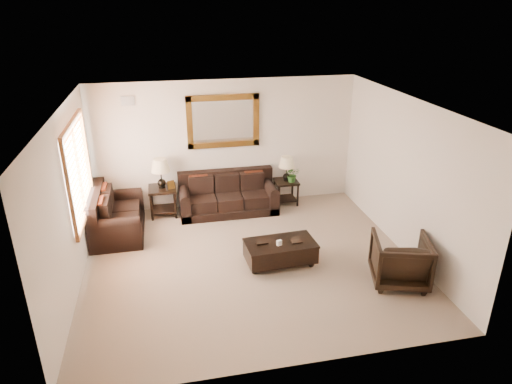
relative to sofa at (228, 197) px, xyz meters
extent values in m
cube|color=#86735C|center=(0.05, -2.10, -0.30)|extent=(5.50, 5.00, 0.01)
cube|color=white|center=(0.05, -2.10, 2.40)|extent=(5.50, 5.00, 0.01)
cube|color=#F0E2CE|center=(0.05, 0.40, 1.05)|extent=(5.50, 0.01, 2.70)
cube|color=#F0E2CE|center=(0.05, -4.60, 1.05)|extent=(5.50, 0.01, 2.70)
cube|color=#F0E2CE|center=(-2.70, -2.10, 1.05)|extent=(0.01, 5.00, 2.70)
cube|color=#F0E2CE|center=(2.80, -2.10, 1.05)|extent=(0.01, 5.00, 2.70)
cube|color=white|center=(-2.68, -1.20, 1.25)|extent=(0.01, 1.80, 1.50)
cube|color=brown|center=(-2.65, -1.20, 2.04)|extent=(0.06, 1.96, 0.08)
cube|color=brown|center=(-2.65, -1.20, 0.46)|extent=(0.06, 1.96, 0.08)
cube|color=brown|center=(-2.65, -2.14, 1.25)|extent=(0.06, 0.08, 1.50)
cube|color=brown|center=(-2.65, -0.26, 1.25)|extent=(0.06, 0.08, 1.50)
cube|color=brown|center=(-2.65, -1.20, 1.25)|extent=(0.05, 0.05, 1.50)
cube|color=#4D280F|center=(0.00, 0.37, 1.55)|extent=(1.50, 0.06, 1.10)
cube|color=white|center=(0.00, 0.38, 1.55)|extent=(1.26, 0.01, 0.86)
cube|color=#999999|center=(-1.85, 0.38, 2.05)|extent=(0.25, 0.02, 0.18)
cube|color=black|center=(0.00, -0.06, -0.22)|extent=(2.02, 0.87, 0.17)
cube|color=black|center=(0.00, 0.28, 0.32)|extent=(2.02, 0.20, 0.41)
cube|color=black|center=(-0.54, -0.07, -0.01)|extent=(0.52, 0.72, 0.25)
cube|color=black|center=(0.00, -0.07, -0.01)|extent=(0.52, 0.72, 0.25)
cube|color=black|center=(0.54, -0.07, -0.01)|extent=(0.52, 0.72, 0.25)
cube|color=black|center=(-0.91, -0.06, -0.06)|extent=(0.20, 0.87, 0.49)
cylinder|color=black|center=(-0.91, -0.06, 0.19)|extent=(0.20, 0.86, 0.20)
cube|color=black|center=(0.91, -0.06, -0.06)|extent=(0.20, 0.87, 0.49)
cylinder|color=black|center=(0.91, -0.06, 0.19)|extent=(0.20, 0.86, 0.20)
cube|color=#63210D|center=(-0.59, 0.11, 0.32)|extent=(0.39, 0.17, 0.40)
cube|color=#63210D|center=(0.59, 0.11, 0.32)|extent=(0.39, 0.17, 0.40)
cube|color=black|center=(-2.21, -0.57, -0.21)|extent=(0.93, 1.57, 0.18)
cube|color=black|center=(-2.57, -0.57, 0.36)|extent=(0.22, 1.57, 0.44)
cube|color=black|center=(-2.19, -0.85, 0.01)|extent=(0.77, 0.55, 0.27)
cube|color=black|center=(-2.19, -0.28, 0.01)|extent=(0.77, 0.55, 0.27)
cube|color=black|center=(-2.21, -1.25, -0.04)|extent=(0.93, 0.22, 0.52)
cylinder|color=black|center=(-2.21, -1.25, 0.22)|extent=(0.92, 0.22, 0.22)
cube|color=black|center=(-2.21, 0.11, -0.04)|extent=(0.93, 0.22, 0.52)
cylinder|color=black|center=(-2.21, 0.11, 0.22)|extent=(0.92, 0.22, 0.22)
cube|color=#63210D|center=(-2.39, -0.90, 0.36)|extent=(0.18, 0.41, 0.42)
cube|color=#63210D|center=(-2.39, -0.23, 0.36)|extent=(0.18, 0.41, 0.42)
cube|color=black|center=(-1.34, 0.08, 0.28)|extent=(0.56, 0.56, 0.05)
cube|color=black|center=(-1.34, 0.08, -0.18)|extent=(0.47, 0.47, 0.03)
cylinder|color=black|center=(-1.58, -0.16, -0.02)|extent=(0.05, 0.05, 0.56)
cylinder|color=black|center=(-1.10, -0.16, -0.02)|extent=(0.05, 0.05, 0.56)
cylinder|color=black|center=(-1.58, 0.32, -0.02)|extent=(0.05, 0.05, 0.56)
cylinder|color=black|center=(-1.10, 0.32, -0.02)|extent=(0.05, 0.05, 0.56)
sphere|color=black|center=(-1.34, 0.08, 0.41)|extent=(0.17, 0.17, 0.17)
cylinder|color=black|center=(-1.34, 0.08, 0.59)|extent=(0.02, 0.02, 0.36)
cone|color=beige|center=(-1.34, 0.08, 0.79)|extent=(0.39, 0.39, 0.26)
cube|color=#4D280F|center=(-1.16, -0.02, 0.39)|extent=(0.15, 0.10, 0.17)
cube|color=black|center=(1.31, 0.12, 0.21)|extent=(0.49, 0.49, 0.04)
cube|color=black|center=(1.31, 0.12, -0.19)|extent=(0.42, 0.42, 0.03)
cylinder|color=black|center=(1.10, -0.09, -0.06)|extent=(0.04, 0.04, 0.49)
cylinder|color=black|center=(1.51, -0.09, -0.06)|extent=(0.04, 0.04, 0.49)
cylinder|color=black|center=(1.10, 0.32, -0.06)|extent=(0.04, 0.04, 0.49)
cylinder|color=black|center=(1.51, 0.32, -0.06)|extent=(0.04, 0.04, 0.49)
sphere|color=black|center=(1.31, 0.12, 0.32)|extent=(0.15, 0.15, 0.15)
cylinder|color=black|center=(1.31, 0.12, 0.48)|extent=(0.02, 0.02, 0.32)
cone|color=beige|center=(1.31, 0.12, 0.66)|extent=(0.34, 0.34, 0.23)
sphere|color=black|center=(0.07, -2.48, -0.26)|extent=(0.11, 0.11, 0.11)
sphere|color=black|center=(1.04, -2.48, -0.26)|extent=(0.11, 0.11, 0.11)
sphere|color=black|center=(0.07, -2.04, -0.26)|extent=(0.11, 0.11, 0.11)
sphere|color=black|center=(1.04, -2.04, -0.26)|extent=(0.11, 0.11, 0.11)
cube|color=black|center=(0.55, -2.26, -0.06)|extent=(1.19, 0.69, 0.33)
cube|color=black|center=(0.55, -2.26, 0.08)|extent=(1.21, 0.70, 0.04)
cube|color=black|center=(0.24, -2.22, 0.11)|extent=(0.20, 0.14, 0.03)
cube|color=black|center=(0.82, -2.31, 0.11)|extent=(0.18, 0.13, 0.02)
cube|color=white|center=(0.51, -2.35, 0.14)|extent=(0.09, 0.08, 0.09)
imported|color=black|center=(2.25, -3.19, 0.13)|extent=(1.03, 0.99, 0.86)
imported|color=#26501B|center=(1.41, 0.03, 0.36)|extent=(0.35, 0.38, 0.26)
camera|label=1|loc=(-1.23, -8.75, 3.88)|focal=32.00mm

